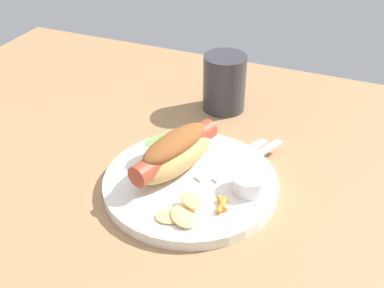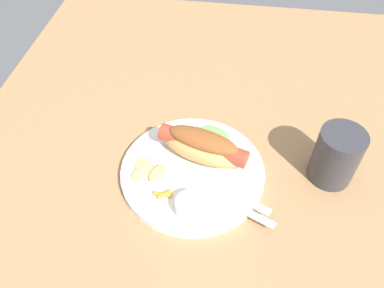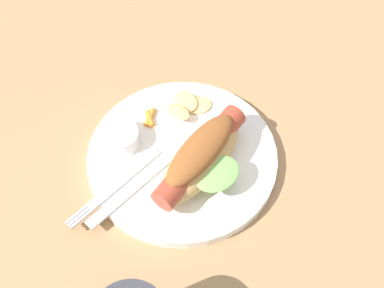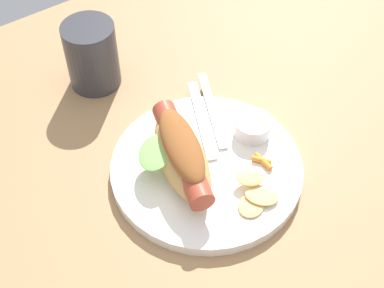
{
  "view_description": "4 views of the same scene",
  "coord_description": "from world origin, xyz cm",
  "views": [
    {
      "loc": [
        -22.93,
        51.28,
        45.06
      ],
      "look_at": [
        -0.86,
        -1.62,
        6.53
      ],
      "focal_mm": 45.96,
      "sensor_mm": 36.0,
      "label": 1
    },
    {
      "loc": [
        -42.39,
        -5.77,
        54.84
      ],
      "look_at": [
        0.2,
        0.32,
        6.49
      ],
      "focal_mm": 36.04,
      "sensor_mm": 36.0,
      "label": 2
    },
    {
      "loc": [
        12.11,
        -34.66,
        59.31
      ],
      "look_at": [
        0.1,
        -0.12,
        4.98
      ],
      "focal_mm": 48.6,
      "sensor_mm": 36.0,
      "label": 3
    },
    {
      "loc": [
        25.82,
        35.3,
        58.54
      ],
      "look_at": [
        0.49,
        -0.76,
        6.28
      ],
      "focal_mm": 51.72,
      "sensor_mm": 36.0,
      "label": 4
    }
  ],
  "objects": [
    {
      "name": "fork",
      "position": [
        -7.59,
        -7.19,
        1.8
      ],
      "size": [
        7.24,
        14.08,
        0.4
      ],
      "rotation": [
        0.0,
        0.0,
        4.29
      ],
      "color": "silver",
      "rests_on": "plate"
    },
    {
      "name": "ground_plane",
      "position": [
        0.0,
        0.0,
        -0.9
      ],
      "size": [
        120.0,
        90.0,
        1.8
      ],
      "primitive_type": "cube",
      "color": "#9E754C"
    },
    {
      "name": "drinking_cup",
      "position": [
        2.15,
        -23.9,
        5.15
      ],
      "size": [
        7.67,
        7.67,
        10.29
      ],
      "primitive_type": "cylinder",
      "color": "#333338",
      "rests_on": "ground_plane"
    },
    {
      "name": "carrot_garnish",
      "position": [
        -7.48,
        3.96,
        1.99
      ],
      "size": [
        2.18,
        3.02,
        0.8
      ],
      "color": "orange",
      "rests_on": "plate"
    },
    {
      "name": "hot_dog",
      "position": [
        1.69,
        -1.4,
        4.64
      ],
      "size": [
        11.23,
        16.37,
        5.98
      ],
      "rotation": [
        0.0,
        0.0,
        4.42
      ],
      "color": "tan",
      "rests_on": "plate"
    },
    {
      "name": "chips_pile",
      "position": [
        -3.21,
        7.6,
        2.24
      ],
      "size": [
        6.94,
        7.14,
        1.78
      ],
      "color": "#E9BE70",
      "rests_on": "plate"
    },
    {
      "name": "sauce_ramekin",
      "position": [
        -9.69,
        -0.89,
        2.84
      ],
      "size": [
        4.99,
        4.99,
        2.47
      ],
      "primitive_type": "cylinder",
      "color": "white",
      "rests_on": "plate"
    },
    {
      "name": "knife",
      "position": [
        -5.43,
        -6.78,
        1.78
      ],
      "size": [
        7.49,
        14.08,
        0.36
      ],
      "primitive_type": "cube",
      "rotation": [
        0.0,
        0.0,
        4.28
      ],
      "color": "silver",
      "rests_on": "plate"
    },
    {
      "name": "plate",
      "position": [
        -1.31,
        -0.48,
        0.8
      ],
      "size": [
        25.2,
        25.2,
        1.6
      ],
      "primitive_type": "cylinder",
      "color": "white",
      "rests_on": "ground_plane"
    }
  ]
}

